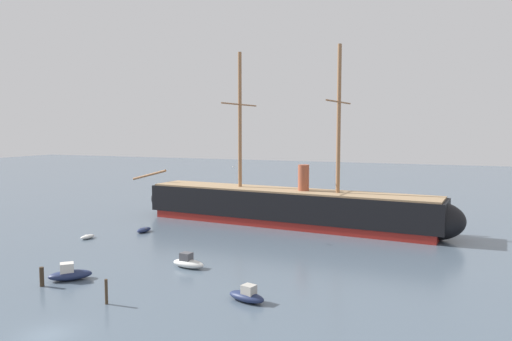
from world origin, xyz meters
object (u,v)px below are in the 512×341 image
Objects in this scene: dinghy_mid_left at (88,237)px; motorboat_near_centre at (188,262)px; motorboat_distant_centre at (295,207)px; mooring_piling_nearest at (42,277)px; motorboat_foreground_left at (70,274)px; mooring_piling_left_pair at (106,292)px; tall_ship at (286,207)px; seagull_in_flight at (234,167)px; dinghy_alongside_bow at (144,230)px; dinghy_far_right at (447,231)px; motorboat_foreground_right at (247,296)px.

motorboat_near_centre is at bearing -19.19° from dinghy_mid_left.
mooring_piling_nearest is at bearing -100.41° from motorboat_distant_centre.
motorboat_foreground_left is 1.92× the size of mooring_piling_left_pair.
mooring_piling_nearest reaches higher than motorboat_foreground_left.
motorboat_near_centre is at bearing 47.83° from mooring_piling_nearest.
tall_ship reaches higher than seagull_in_flight.
tall_ship reaches higher than motorboat_near_centre.
mooring_piling_nearest is at bearing -112.38° from motorboat_foreground_left.
tall_ship is 40.70m from mooring_piling_nearest.
motorboat_distant_centre is at bearing 61.00° from dinghy_alongside_bow.
motorboat_near_centre is 1.38× the size of dinghy_alongside_bow.
mooring_piling_left_pair is at bearing -60.89° from dinghy_alongside_bow.
dinghy_far_right is 56.32m from mooring_piling_nearest.
motorboat_near_centre is at bearing 43.41° from motorboat_foreground_left.
motorboat_foreground_left is 1.74× the size of dinghy_mid_left.
seagull_in_flight reaches higher than motorboat_foreground_right.
dinghy_alongside_bow reaches higher than dinghy_far_right.
motorboat_foreground_right is 1.84× the size of dinghy_far_right.
dinghy_alongside_bow is (-18.40, -13.34, -2.70)m from tall_ship.
motorboat_foreground_left is at bearing -106.87° from seagull_in_flight.
mooring_piling_left_pair reaches higher than dinghy_mid_left.
seagull_in_flight is at bearing 95.90° from motorboat_near_centre.
motorboat_foreground_right is at bearing 25.15° from mooring_piling_left_pair.
dinghy_mid_left is 23.27m from seagull_in_flight.
tall_ship is 23.52× the size of dinghy_mid_left.
motorboat_distant_centre is at bearing 87.38° from seagull_in_flight.
motorboat_foreground_left is at bearing -107.97° from tall_ship.
dinghy_mid_left is 8.32m from dinghy_alongside_bow.
dinghy_alongside_bow is 3.55× the size of seagull_in_flight.
dinghy_far_right is 33.85m from seagull_in_flight.
dinghy_mid_left is (-11.60, 15.86, -0.36)m from motorboat_foreground_left.
mooring_piling_left_pair reaches higher than motorboat_near_centre.
mooring_piling_nearest is at bearing -108.28° from tall_ship.
dinghy_far_right is at bearing 47.63° from motorboat_foreground_left.
dinghy_mid_left is 21.29m from mooring_piling_nearest.
motorboat_near_centre reaches higher than dinghy_alongside_bow.
tall_ship reaches higher than mooring_piling_left_pair.
motorboat_distant_centre is (8.65, 50.38, 0.02)m from motorboat_foreground_left.
motorboat_distant_centre is 5.59× the size of seagull_in_flight.
dinghy_mid_left is 2.95× the size of seagull_in_flight.
motorboat_foreground_right is 41.84m from dinghy_far_right.
motorboat_foreground_right reaches higher than dinghy_mid_left.
seagull_in_flight reaches higher than mooring_piling_nearest.
dinghy_mid_left reaches higher than dinghy_far_right.
dinghy_mid_left is 53.32m from dinghy_far_right.
motorboat_foreground_left is at bearing -136.59° from motorboat_near_centre.
mooring_piling_nearest is (-37.22, -42.25, 0.73)m from dinghy_far_right.
dinghy_alongside_bow is 31.76m from motorboat_distant_centre.
tall_ship is 35.78m from motorboat_foreground_right.
motorboat_foreground_right is 2.08× the size of mooring_piling_nearest.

